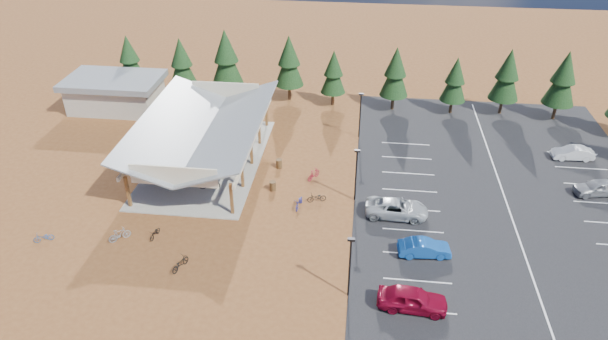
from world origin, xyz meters
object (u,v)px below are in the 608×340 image
Objects in this scene: trash_bin_1 at (279,164)px; car_8 at (597,187)px; bike_8 at (155,233)px; bike_9 at (120,235)px; bike_6 at (231,158)px; bike_15 at (314,174)px; car_1 at (424,248)px; bike_0 at (174,184)px; bike_7 at (225,137)px; bike_10 at (44,237)px; bike_12 at (180,263)px; lamp_post_0 at (350,263)px; bike_16 at (317,198)px; outbuilding at (115,93)px; bike_14 at (299,202)px; bike_5 at (236,166)px; lamp_post_2 at (360,112)px; bike_3 at (193,129)px; car_9 at (573,153)px; car_0 at (412,299)px; bike_4 at (209,184)px; lamp_post_1 at (356,172)px; bike_2 at (184,150)px; trash_bin_0 at (273,186)px; car_2 at (397,208)px.

trash_bin_1 is 29.46m from car_8.
bike_8 is 0.83× the size of bike_9.
bike_6 is at bearing -103.49° from car_8.
bike_15 is 13.90m from car_1.
bike_0 is 9.67m from bike_7.
bike_9 is 6.09m from bike_10.
bike_0 is at bearing 46.34° from bike_15.
lamp_post_0 is at bearing -164.58° from bike_12.
bike_16 is (-3.35, 11.25, -2.52)m from lamp_post_0.
outbuilding is at bearing 70.57° from bike_6.
bike_5 is at bearing 151.50° from bike_14.
lamp_post_2 reaches higher than outbuilding.
car_1 is at bearing -111.08° from bike_3.
car_9 is at bearing -67.71° from bike_6.
bike_3 is at bearing 133.98° from bike_10.
bike_3 is 0.38× the size of car_0.
bike_3 reaches higher than bike_9.
bike_4 is (15.63, -15.94, -1.42)m from outbuilding.
lamp_post_1 reaches higher than bike_0.
car_8 is at bearing -43.33° from car_0.
bike_5 is 14.23m from bike_12.
bike_9 is (-0.99, -13.95, -0.00)m from bike_2.
bike_0 is 11.76m from bike_10.
bike_8 is 39.24m from car_8.
bike_5 is (1.73, 3.44, 0.03)m from bike_4.
lamp_post_0 reaches higher than bike_9.
bike_3 is 39.61m from car_9.
car_0 is (4.41, -24.73, -2.12)m from lamp_post_2.
car_9 reaches higher than bike_15.
bike_14 is at bearing -110.20° from bike_12.
bike_8 is (-15.93, -7.26, -2.58)m from lamp_post_1.
bike_9 reaches higher than bike_12.
bike_15 reaches higher than bike_10.
car_9 reaches higher than bike_9.
trash_bin_0 is 0.17× the size of car_2.
bike_8 is 41.17m from car_9.
lamp_post_1 is at bearing -125.92° from bike_7.
bike_16 is at bearing -33.15° from outbuilding.
trash_bin_0 reaches higher than bike_8.
bike_15 is at bearing -24.76° from trash_bin_1.
bike_12 is at bearing -179.00° from bike_7.
car_0 is (22.04, -18.71, 0.30)m from bike_2.
car_0 is at bearing -116.76° from bike_0.
bike_16 is at bearing -111.99° from bike_12.
bike_5 is at bearing -143.84° from lamp_post_2.
bike_9 is 0.99× the size of bike_12.
bike_5 is 6.16m from bike_7.
trash_bin_0 is 0.58× the size of bike_10.
car_2 reaches higher than bike_5.
bike_15 is at bearing -94.79° from bike_9.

